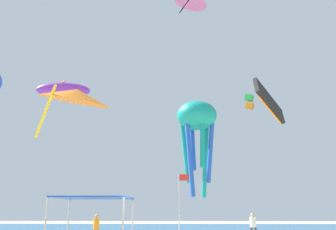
{
  "coord_description": "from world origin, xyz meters",
  "views": [
    {
      "loc": [
        1.07,
        -14.6,
        1.86
      ],
      "look_at": [
        0.24,
        11.94,
        9.09
      ],
      "focal_mm": 37.76,
      "sensor_mm": 36.0,
      "label": 1
    }
  ],
  "objects": [
    {
      "name": "kite_octopus_teal",
      "position": [
        2.29,
        8.24,
        7.68
      ],
      "size": [
        3.39,
        3.39,
        6.3
      ],
      "rotation": [
        0.0,
        0.0,
        5.05
      ],
      "color": "teal"
    },
    {
      "name": "person_leftmost",
      "position": [
        6.06,
        10.6,
        1.02
      ],
      "size": [
        0.41,
        0.41,
        1.74
      ],
      "rotation": [
        0.0,
        0.0,
        5.58
      ],
      "color": "#33384C",
      "rests_on": "ground"
    },
    {
      "name": "kite_delta_orange",
      "position": [
        -5.45,
        6.58,
        8.97
      ],
      "size": [
        6.38,
        6.38,
        3.84
      ],
      "rotation": [
        0.0,
        0.0,
        0.78
      ],
      "color": "orange"
    },
    {
      "name": "kite_delta_pink",
      "position": [
        2.52,
        18.98,
        23.87
      ],
      "size": [
        4.51,
        4.48,
        3.07
      ],
      "rotation": [
        0.0,
        0.0,
        1.27
      ],
      "color": "pink"
    },
    {
      "name": "person_near_tent",
      "position": [
        -4.26,
        8.88,
        0.97
      ],
      "size": [
        0.39,
        0.39,
        1.65
      ],
      "rotation": [
        0.0,
        0.0,
        0.82
      ],
      "color": "slate",
      "rests_on": "ground"
    },
    {
      "name": "kite_inflatable_purple",
      "position": [
        -10.5,
        18.58,
        13.59
      ],
      "size": [
        5.52,
        2.52,
        2.19
      ],
      "rotation": [
        0.0,
        0.0,
        3.25
      ],
      "color": "purple"
    },
    {
      "name": "kite_box_green",
      "position": [
        9.54,
        25.9,
        14.44
      ],
      "size": [
        1.25,
        1.19,
        1.91
      ],
      "rotation": [
        0.0,
        0.0,
        1.05
      ],
      "color": "green"
    },
    {
      "name": "kite_parafoil_black",
      "position": [
        6.79,
        6.74,
        8.47
      ],
      "size": [
        2.41,
        3.37,
        2.38
      ],
      "rotation": [
        0.0,
        0.0,
        0.9
      ],
      "color": "black"
    },
    {
      "name": "canopy_tent",
      "position": [
        -2.56,
        0.75,
        2.31
      ],
      "size": [
        3.04,
        2.93,
        2.44
      ],
      "color": "#B2B2B7",
      "rests_on": "ground"
    },
    {
      "name": "banner_flag",
      "position": [
        1.12,
        5.44,
        2.31
      ],
      "size": [
        0.61,
        0.06,
        3.86
      ],
      "color": "silver",
      "rests_on": "ground"
    },
    {
      "name": "ocean_strip",
      "position": [
        0.0,
        28.51,
        0.01
      ],
      "size": [
        110.0,
        23.21,
        0.03
      ],
      "primitive_type": "cube",
      "color": "#28608C",
      "rests_on": "ground"
    }
  ]
}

